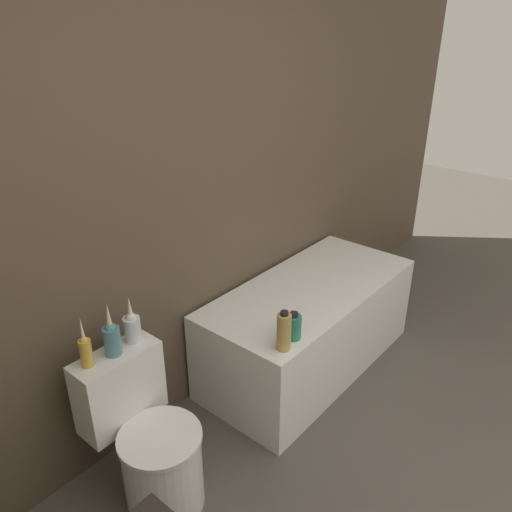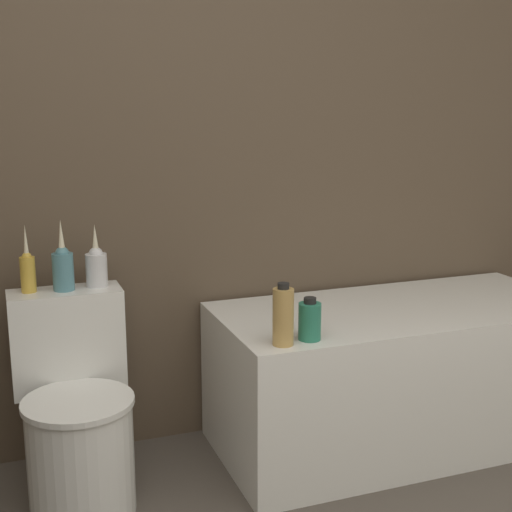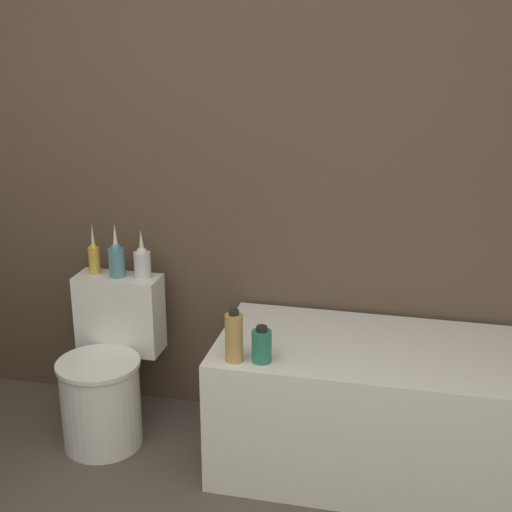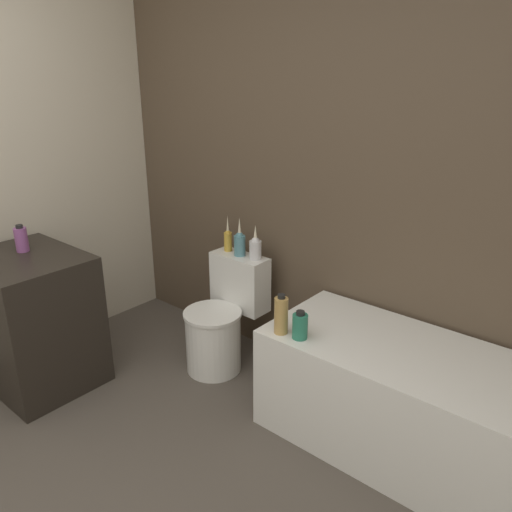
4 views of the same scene
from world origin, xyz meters
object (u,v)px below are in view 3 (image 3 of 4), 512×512
at_px(vase_silver, 116,259).
at_px(shampoo_bottle_short, 262,345).
at_px(vase_gold, 94,257).
at_px(vase_bronze, 142,261).
at_px(bathtub, 392,409).
at_px(toilet, 107,373).
at_px(shampoo_bottle_tall, 234,337).

xyz_separation_m(vase_silver, shampoo_bottle_short, (0.77, -0.41, -0.16)).
xyz_separation_m(vase_gold, shampoo_bottle_short, (0.89, -0.43, -0.16)).
bearing_deg(vase_bronze, bathtub, -9.26).
relative_size(toilet, shampoo_bottle_short, 4.82).
xyz_separation_m(vase_gold, shampoo_bottle_tall, (0.78, -0.44, -0.12)).
bearing_deg(vase_bronze, shampoo_bottle_tall, -39.07).
bearing_deg(shampoo_bottle_tall, shampoo_bottle_short, 9.65).
bearing_deg(shampoo_bottle_short, toilet, 163.44).
bearing_deg(shampoo_bottle_short, vase_bronze, 146.88).
distance_m(bathtub, vase_gold, 1.50).
bearing_deg(shampoo_bottle_short, bathtub, 24.98).
bearing_deg(vase_bronze, vase_gold, -179.99).
relative_size(toilet, vase_gold, 3.00).
xyz_separation_m(toilet, vase_bronze, (0.12, 0.20, 0.48)).
bearing_deg(shampoo_bottle_tall, bathtub, 22.53).
distance_m(vase_bronze, shampoo_bottle_short, 0.79).
relative_size(vase_gold, shampoo_bottle_tall, 1.12).
bearing_deg(vase_silver, shampoo_bottle_tall, -32.73).
relative_size(bathtub, shampoo_bottle_short, 9.85).
height_order(vase_gold, shampoo_bottle_short, vase_gold).
bearing_deg(vase_silver, vase_gold, 172.18).
height_order(toilet, vase_gold, vase_gold).
distance_m(vase_bronze, shampoo_bottle_tall, 0.71).
bearing_deg(vase_gold, vase_silver, -7.82).
relative_size(vase_bronze, shampoo_bottle_short, 1.52).
bearing_deg(toilet, shampoo_bottle_short, -16.56).
distance_m(vase_silver, shampoo_bottle_tall, 0.80).
xyz_separation_m(bathtub, shampoo_bottle_tall, (-0.61, -0.25, 0.38)).
height_order(vase_silver, shampoo_bottle_short, vase_silver).
height_order(vase_silver, shampoo_bottle_tall, vase_silver).
bearing_deg(toilet, bathtub, 0.33).
xyz_separation_m(vase_silver, vase_bronze, (0.12, 0.02, -0.01)).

